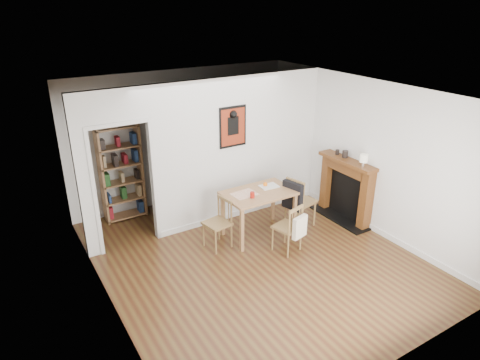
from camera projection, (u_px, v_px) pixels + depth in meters
ground at (255, 257)px, 6.79m from camera, size 5.20×5.20×0.00m
room_shell at (218, 154)px, 7.39m from camera, size 5.20×5.20×5.20m
dining_table at (259, 197)px, 7.17m from camera, size 1.19×0.75×0.81m
chair_left at (217, 224)px, 6.91m from camera, size 0.49×0.49×0.84m
chair_right at (300, 201)px, 7.53m from camera, size 0.63×0.58×0.95m
chair_front at (288, 227)px, 6.81m from camera, size 0.50×0.54×0.83m
bookshelf at (121, 173)px, 7.70m from camera, size 0.75×0.30×1.78m
fireplace at (346, 187)px, 7.79m from camera, size 0.45×1.25×1.16m
red_glass at (252, 195)px, 6.91m from camera, size 0.08×0.08×0.10m
orange_fruit at (265, 184)px, 7.33m from camera, size 0.08×0.08×0.08m
placemat at (244, 194)px, 7.05m from camera, size 0.42×0.33×0.00m
notebook at (269, 186)px, 7.33m from camera, size 0.32×0.25×0.02m
mantel_lamp at (364, 159)px, 7.20m from camera, size 0.13×0.13×0.21m
ceramic_jar_a at (345, 154)px, 7.63m from camera, size 0.11×0.11×0.13m
ceramic_jar_b at (337, 152)px, 7.78m from camera, size 0.07×0.07×0.09m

